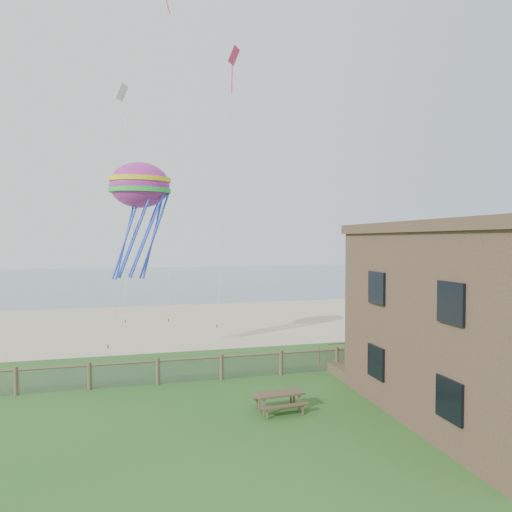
# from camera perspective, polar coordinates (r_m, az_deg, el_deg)

# --- Properties ---
(ground) EXTENTS (160.00, 160.00, 0.00)m
(ground) POSITION_cam_1_polar(r_m,az_deg,el_deg) (17.26, -0.66, -20.90)
(ground) COLOR #25521C
(ground) RESTS_ON ground
(sand_beach) EXTENTS (72.00, 20.00, 0.02)m
(sand_beach) POSITION_cam_1_polar(r_m,az_deg,el_deg) (38.24, -8.53, -8.13)
(sand_beach) COLOR tan
(sand_beach) RESTS_ON ground
(ocean) EXTENTS (160.00, 68.00, 0.02)m
(ocean) POSITION_cam_1_polar(r_m,az_deg,el_deg) (81.82, -11.63, -2.75)
(ocean) COLOR slate
(ocean) RESTS_ON ground
(chainlink_fence) EXTENTS (36.20, 0.20, 1.25)m
(chainlink_fence) POSITION_cam_1_polar(r_m,az_deg,el_deg) (22.64, -4.35, -13.81)
(chainlink_fence) COLOR brown
(chainlink_fence) RESTS_ON ground
(motel_deck) EXTENTS (15.00, 2.00, 0.50)m
(motel_deck) POSITION_cam_1_polar(r_m,az_deg,el_deg) (27.21, 24.82, -11.93)
(motel_deck) COLOR brown
(motel_deck) RESTS_ON ground
(picnic_table) EXTENTS (2.00, 1.58, 0.79)m
(picnic_table) POSITION_cam_1_polar(r_m,az_deg,el_deg) (18.74, 2.96, -17.71)
(picnic_table) COLOR brown
(picnic_table) RESTS_ON ground
(octopus_kite) EXTENTS (4.03, 3.40, 7.06)m
(octopus_kite) POSITION_cam_1_polar(r_m,az_deg,el_deg) (26.45, -14.28, 4.67)
(octopus_kite) COLOR #FF2C28
(kite_white) EXTENTS (1.99, 1.78, 2.44)m
(kite_white) POSITION_cam_1_polar(r_m,az_deg,el_deg) (35.73, -16.41, 18.13)
(kite_white) COLOR silver
(kite_red) EXTENTS (2.01, 1.89, 2.52)m
(kite_red) POSITION_cam_1_polar(r_m,az_deg,el_deg) (33.11, -2.78, 22.68)
(kite_red) COLOR #EA2955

